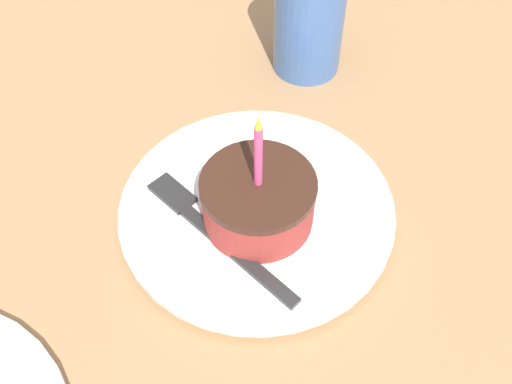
% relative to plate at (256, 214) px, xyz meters
% --- Properties ---
extents(ground_plane, '(2.40, 2.40, 0.04)m').
position_rel_plate_xyz_m(ground_plane, '(-0.00, -0.01, -0.03)').
color(ground_plane, '#9E754C').
rests_on(ground_plane, ground).
extents(plate, '(0.26, 0.26, 0.02)m').
position_rel_plate_xyz_m(plate, '(0.00, 0.00, 0.00)').
color(plate, white).
rests_on(plate, ground_plane).
extents(cake_slice, '(0.10, 0.10, 0.13)m').
position_rel_plate_xyz_m(cake_slice, '(0.01, 0.00, 0.03)').
color(cake_slice, '#99332D').
rests_on(cake_slice, plate).
extents(fork, '(0.12, 0.16, 0.00)m').
position_rel_plate_xyz_m(fork, '(0.03, -0.04, 0.01)').
color(fork, '#262626').
rests_on(fork, plate).
extents(bottle, '(0.08, 0.08, 0.20)m').
position_rel_plate_xyz_m(bottle, '(-0.24, 0.02, 0.07)').
color(bottle, '#3F66A5').
rests_on(bottle, ground_plane).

